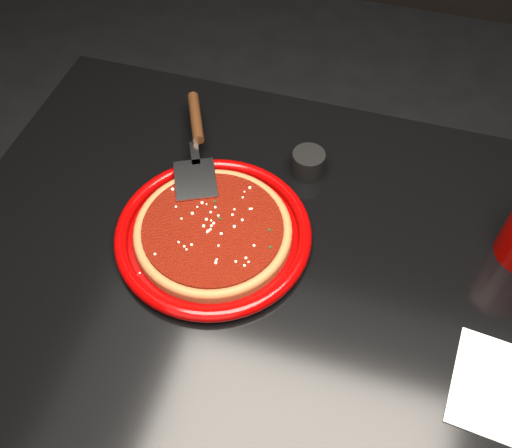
{
  "coord_description": "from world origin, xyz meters",
  "views": [
    {
      "loc": [
        0.02,
        -0.43,
        1.47
      ],
      "look_at": [
        -0.13,
        0.07,
        0.77
      ],
      "focal_mm": 40.0,
      "sensor_mm": 36.0,
      "label": 1
    }
  ],
  "objects_px": {
    "ramekin": "(308,163)",
    "table": "(308,387)",
    "pizza_server": "(197,145)",
    "plate": "(213,233)"
  },
  "relations": [
    {
      "from": "pizza_server",
      "to": "ramekin",
      "type": "height_order",
      "value": "pizza_server"
    },
    {
      "from": "pizza_server",
      "to": "ramekin",
      "type": "xyz_separation_m",
      "value": [
        0.19,
        0.03,
        -0.02
      ]
    },
    {
      "from": "ramekin",
      "to": "table",
      "type": "bearing_deg",
      "value": -69.8
    },
    {
      "from": "table",
      "to": "plate",
      "type": "xyz_separation_m",
      "value": [
        -0.19,
        0.04,
        0.39
      ]
    },
    {
      "from": "plate",
      "to": "ramekin",
      "type": "relative_size",
      "value": 5.55
    },
    {
      "from": "plate",
      "to": "pizza_server",
      "type": "relative_size",
      "value": 1.08
    },
    {
      "from": "pizza_server",
      "to": "table",
      "type": "bearing_deg",
      "value": -60.76
    },
    {
      "from": "table",
      "to": "pizza_server",
      "type": "relative_size",
      "value": 4.25
    },
    {
      "from": "pizza_server",
      "to": "ramekin",
      "type": "distance_m",
      "value": 0.19
    },
    {
      "from": "pizza_server",
      "to": "ramekin",
      "type": "relative_size",
      "value": 5.14
    }
  ]
}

